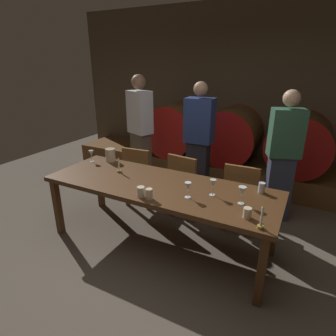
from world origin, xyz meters
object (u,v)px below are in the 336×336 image
object	(u,v)px
wine_glass_far_right	(242,192)
cup_far_left	(141,192)
chair_right	(241,194)
cup_center_right	(247,213)
wine_glass_center_left	(188,187)
cup_far_right	(262,188)
dining_table	(159,190)
chair_center	(186,183)
wine_glass_center_right	(213,184)
pitcher	(111,155)
wine_barrel_left	(177,129)
candle_left	(119,168)
candle_right	(261,222)
wine_barrel_center	(232,135)
wine_glass_far_left	(91,154)
cup_center_left	(149,194)
guest_right	(283,157)
guest_center	(198,145)
chair_left	(140,173)
wine_barrel_right	(299,143)
guest_left	(140,132)

from	to	relation	value
wine_glass_far_right	cup_far_left	world-z (taller)	wine_glass_far_right
chair_right	wine_glass_far_right	size ratio (longest dim) A/B	5.17
cup_center_right	wine_glass_center_left	bearing A→B (deg)	169.27
cup_far_right	dining_table	bearing A→B (deg)	-163.90
wine_glass_far_right	cup_far_right	xyz separation A→B (m)	(0.12, 0.32, -0.07)
chair_center	wine_glass_center_right	bearing A→B (deg)	137.50
pitcher	cup_far_right	size ratio (longest dim) A/B	1.59
wine_barrel_left	cup_far_right	xyz separation A→B (m)	(1.86, -1.89, -0.01)
cup_far_right	candle_left	bearing A→B (deg)	-172.32
candle_right	wine_barrel_center	bearing A→B (deg)	110.42
wine_glass_center_right	wine_glass_far_left	bearing A→B (deg)	173.30
cup_center_right	cup_far_right	distance (m)	0.55
candle_left	cup_center_left	distance (m)	0.80
wine_glass_far_right	cup_center_right	xyz separation A→B (m)	(0.11, -0.23, -0.08)
chair_right	cup_center_right	size ratio (longest dim) A/B	9.52
wine_glass_center_right	wine_glass_far_right	bearing A→B (deg)	-8.36
chair_right	wine_glass_center_right	bearing A→B (deg)	76.21
dining_table	chair_right	size ratio (longest dim) A/B	2.87
wine_barrel_center	wine_glass_far_left	distance (m)	2.36
guest_right	cup_far_right	world-z (taller)	guest_right
chair_right	guest_center	distance (m)	0.96
wine_glass_center_left	wine_glass_far_right	bearing A→B (deg)	13.14
guest_right	candle_right	bearing A→B (deg)	70.91
dining_table	candle_right	distance (m)	1.19
wine_barrel_left	cup_far_right	bearing A→B (deg)	-45.46
wine_glass_far_right	cup_center_left	bearing A→B (deg)	-158.30
chair_left	pitcher	distance (m)	0.53
cup_center_right	wine_glass_center_right	bearing A→B (deg)	145.97
wine_barrel_right	candle_left	xyz separation A→B (m)	(-1.81, -2.11, -0.01)
chair_center	pitcher	world-z (taller)	pitcher
guest_right	chair_right	bearing A→B (deg)	34.46
chair_right	guest_center	xyz separation A→B (m)	(-0.75, 0.45, 0.40)
wine_barrel_right	dining_table	size ratio (longest dim) A/B	0.37
cup_center_left	guest_center	bearing A→B (deg)	93.90
chair_right	cup_center_left	size ratio (longest dim) A/B	8.19
wine_glass_far_right	guest_center	bearing A→B (deg)	127.33
cup_center_right	wine_barrel_right	bearing A→B (deg)	84.65
chair_right	pitcher	xyz separation A→B (m)	(-1.66, -0.35, 0.34)
candle_right	wine_glass_far_right	distance (m)	0.42
wine_barrel_right	chair_center	world-z (taller)	wine_barrel_right
chair_right	cup_far_left	size ratio (longest dim) A/B	8.25
wine_barrel_right	wine_glass_center_right	bearing A→B (deg)	-106.11
wine_barrel_right	wine_glass_far_right	world-z (taller)	wine_barrel_right
chair_left	candle_right	world-z (taller)	candle_right
pitcher	chair_left	bearing A→B (deg)	57.03
cup_far_left	cup_center_right	xyz separation A→B (m)	(1.00, 0.09, -0.01)
pitcher	wine_glass_center_right	bearing A→B (deg)	-12.51
cup_center_left	chair_left	bearing A→B (deg)	127.31
guest_left	pitcher	distance (m)	0.91
wine_barrel_center	cup_far_left	world-z (taller)	wine_barrel_center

